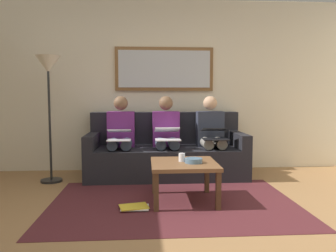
{
  "coord_description": "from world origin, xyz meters",
  "views": [
    {
      "loc": [
        0.29,
        2.61,
        1.13
      ],
      "look_at": [
        0.0,
        -1.7,
        0.75
      ],
      "focal_mm": 35.65,
      "sensor_mm": 36.0,
      "label": 1
    }
  ],
  "objects_px": {
    "person_middle": "(166,134)",
    "cup": "(182,157)",
    "coffee_table": "(184,167)",
    "magazine_stack": "(134,207)",
    "bowl": "(194,161)",
    "person_right": "(121,134)",
    "standing_lamp": "(48,78)",
    "laptop_black": "(215,134)",
    "couch": "(166,154)",
    "person_left": "(211,133)",
    "laptop_silver": "(119,135)",
    "framed_mirror": "(164,69)",
    "laptop_white": "(167,134)"
  },
  "relations": [
    {
      "from": "laptop_black",
      "to": "standing_lamp",
      "type": "xyz_separation_m",
      "value": [
        2.19,
        -0.04,
        0.74
      ]
    },
    {
      "from": "standing_lamp",
      "to": "laptop_black",
      "type": "bearing_deg",
      "value": 178.9
    },
    {
      "from": "framed_mirror",
      "to": "laptop_black",
      "type": "xyz_separation_m",
      "value": [
        -0.64,
        0.7,
        -0.92
      ]
    },
    {
      "from": "person_left",
      "to": "magazine_stack",
      "type": "relative_size",
      "value": 3.6
    },
    {
      "from": "coffee_table",
      "to": "standing_lamp",
      "type": "bearing_deg",
      "value": -29.67
    },
    {
      "from": "bowl",
      "to": "laptop_white",
      "type": "distance_m",
      "value": 1.0
    },
    {
      "from": "person_right",
      "to": "standing_lamp",
      "type": "xyz_separation_m",
      "value": [
        0.91,
        0.2,
        0.76
      ]
    },
    {
      "from": "laptop_white",
      "to": "person_right",
      "type": "relative_size",
      "value": 0.34
    },
    {
      "from": "person_left",
      "to": "person_right",
      "type": "relative_size",
      "value": 1.0
    },
    {
      "from": "coffee_table",
      "to": "person_middle",
      "type": "bearing_deg",
      "value": -84.17
    },
    {
      "from": "framed_mirror",
      "to": "standing_lamp",
      "type": "distance_m",
      "value": 1.69
    },
    {
      "from": "person_left",
      "to": "laptop_silver",
      "type": "distance_m",
      "value": 1.3
    },
    {
      "from": "couch",
      "to": "person_left",
      "type": "height_order",
      "value": "person_left"
    },
    {
      "from": "cup",
      "to": "laptop_black",
      "type": "distance_m",
      "value": 1.03
    },
    {
      "from": "bowl",
      "to": "laptop_silver",
      "type": "distance_m",
      "value": 1.29
    },
    {
      "from": "framed_mirror",
      "to": "laptop_black",
      "type": "relative_size",
      "value": 4.07
    },
    {
      "from": "person_middle",
      "to": "laptop_white",
      "type": "height_order",
      "value": "person_middle"
    },
    {
      "from": "person_middle",
      "to": "cup",
      "type": "bearing_deg",
      "value": 95.15
    },
    {
      "from": "person_middle",
      "to": "person_right",
      "type": "height_order",
      "value": "same"
    },
    {
      "from": "laptop_white",
      "to": "laptop_silver",
      "type": "height_order",
      "value": "laptop_white"
    },
    {
      "from": "cup",
      "to": "coffee_table",
      "type": "bearing_deg",
      "value": 111.45
    },
    {
      "from": "bowl",
      "to": "person_right",
      "type": "height_order",
      "value": "person_right"
    },
    {
      "from": "coffee_table",
      "to": "laptop_silver",
      "type": "height_order",
      "value": "laptop_silver"
    },
    {
      "from": "laptop_black",
      "to": "laptop_white",
      "type": "distance_m",
      "value": 0.64
    },
    {
      "from": "person_middle",
      "to": "standing_lamp",
      "type": "distance_m",
      "value": 1.74
    },
    {
      "from": "laptop_black",
      "to": "person_right",
      "type": "bearing_deg",
      "value": -10.66
    },
    {
      "from": "framed_mirror",
      "to": "person_right",
      "type": "height_order",
      "value": "framed_mirror"
    },
    {
      "from": "person_right",
      "to": "cup",
      "type": "bearing_deg",
      "value": 123.83
    },
    {
      "from": "couch",
      "to": "standing_lamp",
      "type": "xyz_separation_m",
      "value": [
        1.55,
        0.27,
        1.06
      ]
    },
    {
      "from": "laptop_white",
      "to": "magazine_stack",
      "type": "xyz_separation_m",
      "value": [
        0.41,
        1.14,
        -0.61
      ]
    },
    {
      "from": "person_middle",
      "to": "person_left",
      "type": "bearing_deg",
      "value": 180.0
    },
    {
      "from": "couch",
      "to": "bowl",
      "type": "xyz_separation_m",
      "value": [
        -0.22,
        1.26,
        0.14
      ]
    },
    {
      "from": "framed_mirror",
      "to": "laptop_white",
      "type": "bearing_deg",
      "value": 90.0
    },
    {
      "from": "laptop_black",
      "to": "person_left",
      "type": "bearing_deg",
      "value": -90.0
    },
    {
      "from": "coffee_table",
      "to": "magazine_stack",
      "type": "height_order",
      "value": "coffee_table"
    },
    {
      "from": "framed_mirror",
      "to": "magazine_stack",
      "type": "xyz_separation_m",
      "value": [
        0.41,
        1.83,
        -1.53
      ]
    },
    {
      "from": "magazine_stack",
      "to": "coffee_table",
      "type": "bearing_deg",
      "value": -157.15
    },
    {
      "from": "bowl",
      "to": "person_middle",
      "type": "xyz_separation_m",
      "value": [
        0.22,
        -1.19,
        0.16
      ]
    },
    {
      "from": "person_middle",
      "to": "person_right",
      "type": "distance_m",
      "value": 0.64
    },
    {
      "from": "laptop_white",
      "to": "laptop_silver",
      "type": "distance_m",
      "value": 0.64
    },
    {
      "from": "magazine_stack",
      "to": "person_middle",
      "type": "bearing_deg",
      "value": -106.68
    },
    {
      "from": "cup",
      "to": "person_middle",
      "type": "relative_size",
      "value": 0.08
    },
    {
      "from": "laptop_silver",
      "to": "laptop_black",
      "type": "bearing_deg",
      "value": -179.71
    },
    {
      "from": "framed_mirror",
      "to": "coffee_table",
      "type": "xyz_separation_m",
      "value": [
        -0.12,
        1.61,
        -1.18
      ]
    },
    {
      "from": "coffee_table",
      "to": "person_right",
      "type": "distance_m",
      "value": 1.4
    },
    {
      "from": "coffee_table",
      "to": "couch",
      "type": "bearing_deg",
      "value": -84.49
    },
    {
      "from": "person_middle",
      "to": "couch",
      "type": "bearing_deg",
      "value": -90.0
    },
    {
      "from": "couch",
      "to": "person_right",
      "type": "xyz_separation_m",
      "value": [
        0.64,
        0.07,
        0.3
      ]
    },
    {
      "from": "couch",
      "to": "framed_mirror",
      "type": "height_order",
      "value": "framed_mirror"
    },
    {
      "from": "person_left",
      "to": "magazine_stack",
      "type": "height_order",
      "value": "person_left"
    }
  ]
}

